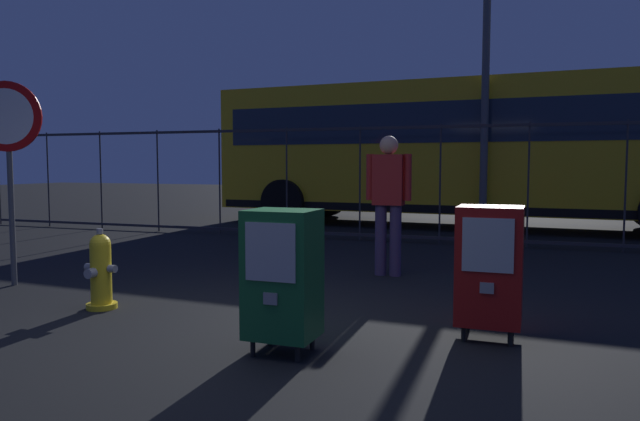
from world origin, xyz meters
TOP-DOWN VIEW (x-y plane):
  - ground_plane at (0.00, 0.00)m, footprint 60.00×60.00m
  - fire_hydrant at (-1.55, 0.36)m, footprint 0.33×0.32m
  - newspaper_box_primary at (0.56, -0.27)m, footprint 0.48×0.42m
  - newspaper_box_secondary at (1.89, 0.59)m, footprint 0.48×0.42m
  - stop_sign at (-3.19, 0.89)m, footprint 0.71×0.31m
  - pedestrian at (0.55, 2.89)m, footprint 0.55×0.22m
  - fence_barrier at (0.00, 5.95)m, footprint 18.03×0.04m
  - bus_near at (0.75, 8.95)m, footprint 10.62×3.24m

SIDE VIEW (x-z plane):
  - ground_plane at x=0.00m, z-range 0.00..0.00m
  - fire_hydrant at x=-1.55m, z-range -0.02..0.72m
  - newspaper_box_primary at x=0.56m, z-range 0.06..1.08m
  - newspaper_box_secondary at x=1.89m, z-range 0.06..1.08m
  - pedestrian at x=0.55m, z-range 0.11..1.78m
  - fence_barrier at x=0.00m, z-range 0.02..2.02m
  - stop_sign at x=-3.19m, z-range 0.49..2.72m
  - bus_near at x=0.75m, z-range 0.21..3.21m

